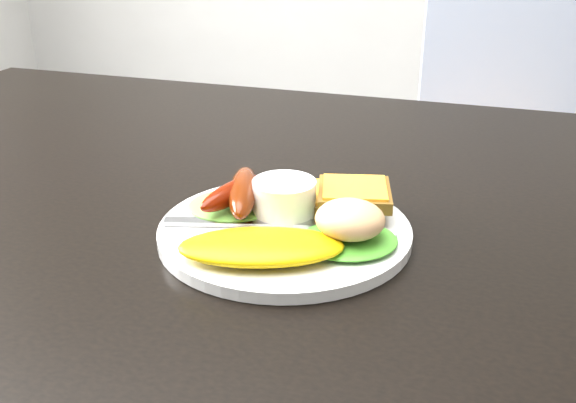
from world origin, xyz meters
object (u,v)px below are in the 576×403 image
object	(u,v)px
dining_chair	(489,156)
person	(151,65)
dining_table	(228,199)
plate	(285,231)

from	to	relation	value
dining_chair	person	size ratio (longest dim) A/B	0.27
dining_table	plate	bearing A→B (deg)	-46.70
dining_table	dining_chair	world-z (taller)	dining_table
dining_chair	plate	size ratio (longest dim) A/B	1.77
dining_table	dining_chair	distance (m)	1.10
dining_table	person	size ratio (longest dim) A/B	0.79
dining_table	person	world-z (taller)	person
plate	dining_table	bearing A→B (deg)	133.30
dining_chair	dining_table	bearing A→B (deg)	-118.16
dining_table	dining_chair	bearing A→B (deg)	75.17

